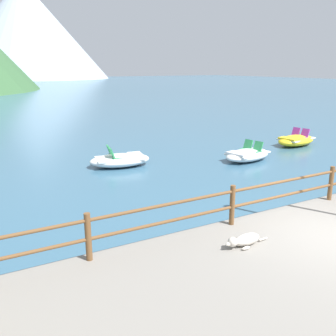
# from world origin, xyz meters

# --- Properties ---
(ground_plane) EXTENTS (200.00, 200.00, 0.00)m
(ground_plane) POSITION_xyz_m (0.00, 40.00, 0.00)
(ground_plane) COLOR #38607A
(dock_railing) EXTENTS (23.92, 0.12, 0.95)m
(dock_railing) POSITION_xyz_m (-0.00, 1.55, 0.97)
(dock_railing) COLOR brown
(dock_railing) RESTS_ON promenade_dock
(dog_resting) EXTENTS (1.08, 0.40, 0.26)m
(dog_resting) POSITION_xyz_m (-2.14, 0.57, 0.52)
(dog_resting) COLOR beige
(dog_resting) RESTS_ON promenade_dock
(pedal_boat_0) EXTENTS (2.68, 1.76, 0.86)m
(pedal_boat_0) POSITION_xyz_m (8.02, 8.52, 0.28)
(pedal_boat_0) COLOR yellow
(pedal_boat_0) RESTS_ON ground
(pedal_boat_1) EXTENTS (2.65, 1.77, 0.85)m
(pedal_boat_1) POSITION_xyz_m (-1.46, 9.06, 0.27)
(pedal_boat_1) COLOR white
(pedal_boat_1) RESTS_ON ground
(pedal_boat_2) EXTENTS (2.68, 1.82, 0.83)m
(pedal_boat_2) POSITION_xyz_m (3.75, 7.31, 0.25)
(pedal_boat_2) COLOR white
(pedal_boat_2) RESTS_ON ground
(distant_peak) EXTENTS (52.00, 52.00, 30.48)m
(distant_peak) POSITION_xyz_m (14.15, 128.25, 15.24)
(distant_peak) COLOR #9EADBC
(distant_peak) RESTS_ON ground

